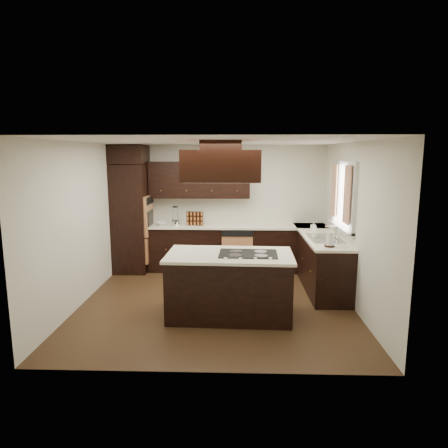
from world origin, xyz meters
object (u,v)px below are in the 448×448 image
(oven_column, at_px, (131,218))
(spice_rack, at_px, (195,218))
(range_hood, at_px, (221,166))
(island, at_px, (230,286))

(oven_column, relative_size, spice_rack, 6.49)
(oven_column, relative_size, range_hood, 2.02)
(island, distance_m, spice_rack, 2.48)
(oven_column, bearing_deg, spice_rack, 2.39)
(oven_column, xyz_separation_m, spice_rack, (1.26, 0.05, -0.00))
(range_hood, height_order, spice_rack, range_hood)
(oven_column, distance_m, range_hood, 3.13)
(oven_column, distance_m, island, 3.06)
(range_hood, bearing_deg, oven_column, 129.74)
(oven_column, bearing_deg, island, -48.32)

